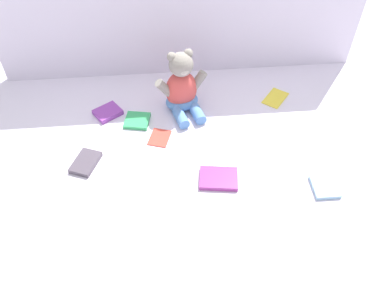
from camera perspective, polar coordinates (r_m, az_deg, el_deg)
name	(u,v)px	position (r m, az deg, el deg)	size (l,w,h in m)	color
ground_plane	(191,143)	(1.46, -0.14, 0.11)	(3.20, 3.20, 0.00)	silver
teddy_bear	(182,88)	(1.55, -1.48, 8.13)	(0.22, 0.21, 0.26)	#D84C47
book_case_0	(325,187)	(1.39, 18.85, -5.95)	(0.08, 0.10, 0.01)	#85AFCD
book_case_1	(160,137)	(1.48, -4.77, 0.97)	(0.07, 0.09, 0.01)	#D74133
book_case_2	(137,121)	(1.55, -8.03, 3.40)	(0.09, 0.09, 0.01)	#32A55C
book_case_3	(219,179)	(1.34, 3.91, -5.06)	(0.09, 0.13, 0.02)	#97348A
book_case_4	(86,162)	(1.43, -15.29, -2.62)	(0.08, 0.11, 0.02)	#4F4652
book_case_5	(108,112)	(1.61, -12.22, 4.55)	(0.08, 0.10, 0.02)	purple
book_case_6	(275,98)	(1.69, 12.11, 6.64)	(0.07, 0.12, 0.01)	yellow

